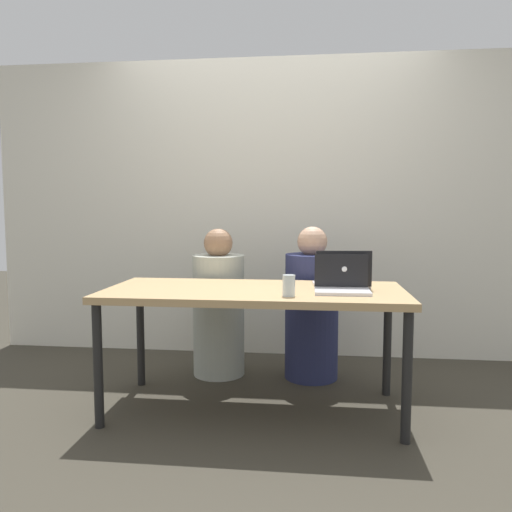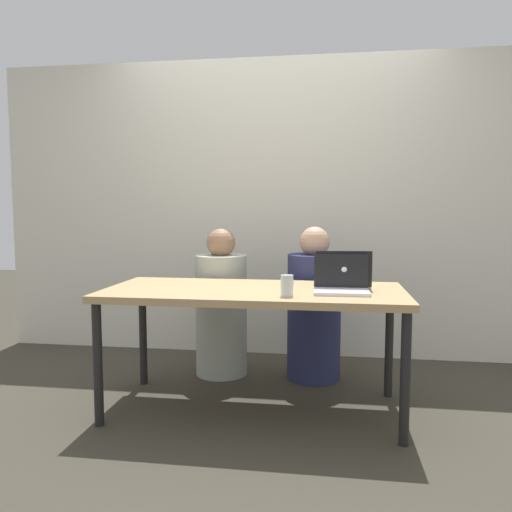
% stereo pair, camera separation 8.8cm
% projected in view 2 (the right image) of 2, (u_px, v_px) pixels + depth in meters
% --- Properties ---
extents(ground_plane, '(12.00, 12.00, 0.00)m').
position_uv_depth(ground_plane, '(254.00, 409.00, 2.90)').
color(ground_plane, '#3A362B').
extents(back_wall, '(4.50, 0.10, 2.33)m').
position_uv_depth(back_wall, '(276.00, 209.00, 3.97)').
color(back_wall, silver).
rests_on(back_wall, ground).
extents(desk, '(1.69, 0.76, 0.71)m').
position_uv_depth(desk, '(254.00, 299.00, 2.84)').
color(desk, tan).
rests_on(desk, ground).
extents(person_on_left, '(0.42, 0.42, 1.03)m').
position_uv_depth(person_on_left, '(221.00, 310.00, 3.50)').
color(person_on_left, '#B0B6A9').
rests_on(person_on_left, ground).
extents(person_on_right, '(0.44, 0.44, 1.04)m').
position_uv_depth(person_on_right, '(314.00, 312.00, 3.41)').
color(person_on_right, navy).
rests_on(person_on_right, ground).
extents(laptop_front_right, '(0.30, 0.24, 0.20)m').
position_uv_depth(laptop_front_right, '(341.00, 284.00, 2.70)').
color(laptop_front_right, silver).
rests_on(laptop_front_right, desk).
extents(laptop_back_right, '(0.33, 0.27, 0.22)m').
position_uv_depth(laptop_back_right, '(342.00, 280.00, 2.86)').
color(laptop_back_right, silver).
rests_on(laptop_back_right, desk).
extents(water_glass_right, '(0.07, 0.07, 0.11)m').
position_uv_depth(water_glass_right, '(287.00, 287.00, 2.58)').
color(water_glass_right, silver).
rests_on(water_glass_right, desk).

